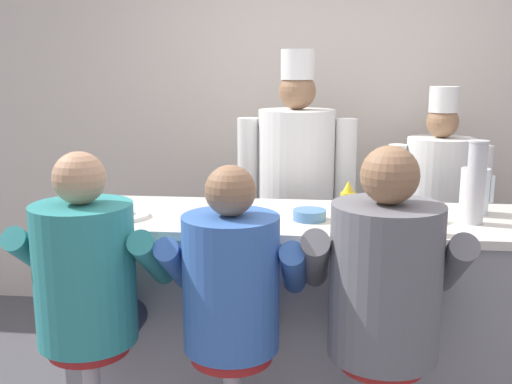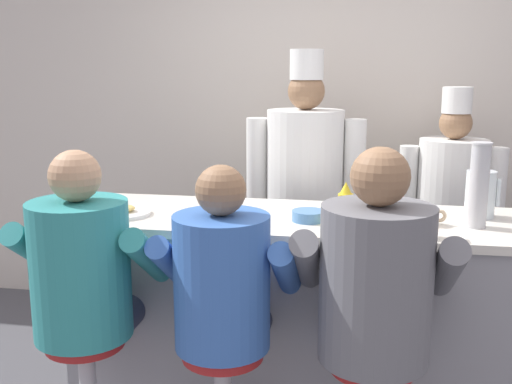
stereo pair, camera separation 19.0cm
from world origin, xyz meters
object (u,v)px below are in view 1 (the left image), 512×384
object	(u,v)px
mustard_bottle_yellow	(348,206)
cup_stack_steel	(476,182)
water_pitcher_clear	(475,191)
diner_seated_grey	(384,287)
breakfast_plate	(121,214)
coffee_mug_tan	(426,213)
cereal_bowl	(309,215)
diner_seated_blue	(232,291)
ketchup_bottle_red	(398,207)
cook_in_whites_near	(296,188)
diner_seated_teal	(89,280)
napkin_dispenser_chrome	(426,219)
cook_in_whites_far	(437,205)

from	to	relation	value
mustard_bottle_yellow	cup_stack_steel	distance (m)	0.61
mustard_bottle_yellow	water_pitcher_clear	world-z (taller)	water_pitcher_clear
mustard_bottle_yellow	diner_seated_grey	bearing A→B (deg)	-69.85
breakfast_plate	water_pitcher_clear	bearing A→B (deg)	8.52
water_pitcher_clear	coffee_mug_tan	world-z (taller)	water_pitcher_clear
cereal_bowl	diner_seated_blue	size ratio (longest dim) A/B	0.12
cup_stack_steel	ketchup_bottle_red	bearing A→B (deg)	-154.84
diner_seated_grey	cook_in_whites_near	size ratio (longest dim) A/B	0.79
cereal_bowl	diner_seated_blue	world-z (taller)	diner_seated_blue
coffee_mug_tan	diner_seated_teal	world-z (taller)	diner_seated_teal
ketchup_bottle_red	breakfast_plate	size ratio (longest dim) A/B	0.86
mustard_bottle_yellow	napkin_dispenser_chrome	world-z (taller)	mustard_bottle_yellow
napkin_dispenser_chrome	cereal_bowl	bearing A→B (deg)	158.47
napkin_dispenser_chrome	diner_seated_blue	size ratio (longest dim) A/B	0.10
water_pitcher_clear	diner_seated_blue	xyz separation A→B (m)	(-1.10, -0.70, -0.30)
water_pitcher_clear	cook_in_whites_near	size ratio (longest dim) A/B	0.12
coffee_mug_tan	diner_seated_blue	world-z (taller)	diner_seated_blue
diner_seated_grey	cook_in_whites_near	xyz separation A→B (m)	(-0.40, 1.33, 0.13)
napkin_dispenser_chrome	ketchup_bottle_red	bearing A→B (deg)	161.57
coffee_mug_tan	cup_stack_steel	bearing A→B (deg)	-3.78
cup_stack_steel	cook_in_whites_near	world-z (taller)	cook_in_whites_near
cook_in_whites_far	water_pitcher_clear	bearing A→B (deg)	-88.77
breakfast_plate	cup_stack_steel	distance (m)	1.67
mustard_bottle_yellow	cook_in_whites_far	bearing A→B (deg)	61.27
mustard_bottle_yellow	water_pitcher_clear	xyz separation A→B (m)	(0.63, 0.33, 0.01)
mustard_bottle_yellow	cook_in_whites_near	world-z (taller)	cook_in_whites_near
ketchup_bottle_red	diner_seated_teal	xyz separation A→B (m)	(-1.29, -0.32, -0.27)
water_pitcher_clear	napkin_dispenser_chrome	xyz separation A→B (m)	(-0.30, -0.41, -0.05)
diner_seated_teal	water_pitcher_clear	bearing A→B (deg)	22.13
cup_stack_steel	cook_in_whites_far	bearing A→B (deg)	88.17
ketchup_bottle_red	water_pitcher_clear	distance (m)	0.56
ketchup_bottle_red	napkin_dispenser_chrome	size ratio (longest dim) A/B	1.72
ketchup_bottle_red	napkin_dispenser_chrome	bearing A→B (deg)	-18.43
mustard_bottle_yellow	breakfast_plate	distance (m)	1.08
cereal_bowl	coffee_mug_tan	world-z (taller)	coffee_mug_tan
mustard_bottle_yellow	cook_in_whites_far	distance (m)	1.30
diner_seated_grey	mustard_bottle_yellow	bearing A→B (deg)	110.15
breakfast_plate	diner_seated_grey	xyz separation A→B (m)	(1.21, -0.44, -0.16)
diner_seated_teal	coffee_mug_tan	bearing A→B (deg)	19.38
breakfast_plate	cook_in_whites_near	xyz separation A→B (m)	(0.81, 0.89, -0.03)
water_pitcher_clear	cereal_bowl	size ratio (longest dim) A/B	1.43
cook_in_whites_far	diner_seated_grey	bearing A→B (deg)	-108.05
cereal_bowl	cook_in_whites_near	bearing A→B (deg)	96.54
diner_seated_teal	diner_seated_grey	distance (m)	1.21
cook_in_whites_near	cup_stack_steel	bearing A→B (deg)	-44.33
cereal_bowl	diner_seated_blue	distance (m)	0.61
cup_stack_steel	diner_seated_blue	xyz separation A→B (m)	(-1.06, -0.50, -0.38)
diner_seated_blue	cook_in_whites_near	size ratio (longest dim) A/B	0.74
water_pitcher_clear	breakfast_plate	world-z (taller)	water_pitcher_clear
ketchup_bottle_red	cook_in_whites_near	world-z (taller)	cook_in_whites_near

